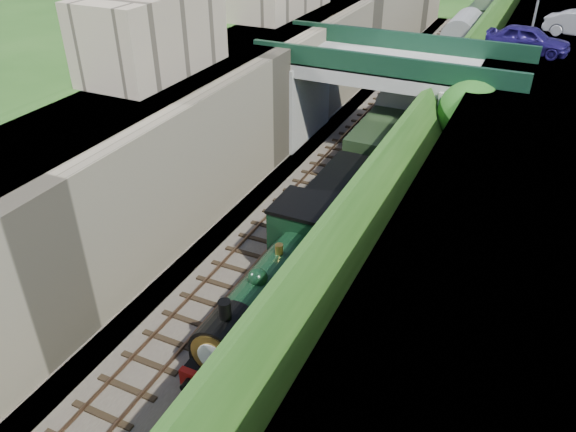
{
  "coord_description": "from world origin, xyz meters",
  "views": [
    {
      "loc": [
        9.1,
        -9.36,
        16.0
      ],
      "look_at": [
        0.0,
        10.0,
        2.81
      ],
      "focal_mm": 35.0,
      "sensor_mm": 36.0,
      "label": 1
    }
  ],
  "objects_px": {
    "tree": "(473,115)",
    "car_blue": "(528,40)",
    "road_bridge": "(397,95)",
    "locomotive": "(278,284)",
    "tender": "(342,205)"
  },
  "relations": [
    {
      "from": "car_blue",
      "to": "tender",
      "type": "distance_m",
      "value": 17.18
    },
    {
      "from": "car_blue",
      "to": "tender",
      "type": "relative_size",
      "value": 0.84
    },
    {
      "from": "tree",
      "to": "tender",
      "type": "height_order",
      "value": "tree"
    },
    {
      "from": "locomotive",
      "to": "road_bridge",
      "type": "bearing_deg",
      "value": 90.84
    },
    {
      "from": "tender",
      "to": "road_bridge",
      "type": "bearing_deg",
      "value": 91.44
    },
    {
      "from": "tree",
      "to": "locomotive",
      "type": "bearing_deg",
      "value": -107.86
    },
    {
      "from": "car_blue",
      "to": "road_bridge",
      "type": "bearing_deg",
      "value": 131.7
    },
    {
      "from": "car_blue",
      "to": "locomotive",
      "type": "relative_size",
      "value": 0.49
    },
    {
      "from": "tree",
      "to": "tender",
      "type": "relative_size",
      "value": 1.1
    },
    {
      "from": "road_bridge",
      "to": "locomotive",
      "type": "distance_m",
      "value": 17.67
    },
    {
      "from": "locomotive",
      "to": "tender",
      "type": "height_order",
      "value": "locomotive"
    },
    {
      "from": "road_bridge",
      "to": "locomotive",
      "type": "bearing_deg",
      "value": -89.16
    },
    {
      "from": "tender",
      "to": "locomotive",
      "type": "bearing_deg",
      "value": -90.0
    },
    {
      "from": "tree",
      "to": "car_blue",
      "type": "xyz_separation_m",
      "value": [
        1.62,
        7.73,
        2.46
      ]
    },
    {
      "from": "road_bridge",
      "to": "car_blue",
      "type": "height_order",
      "value": "car_blue"
    }
  ]
}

